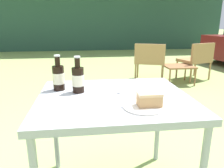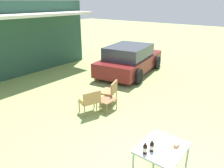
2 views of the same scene
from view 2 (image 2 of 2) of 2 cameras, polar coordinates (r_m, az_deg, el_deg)
parked_car at (r=10.70m, az=4.65°, el=6.37°), size 4.36×2.60×1.37m
wicker_chair_cushioned at (r=6.82m, az=-5.77°, el=-4.15°), size 0.71×0.63×0.78m
wicker_chair_plain at (r=7.50m, az=-0.41°, el=-1.65°), size 0.71×0.63×0.78m
garden_side_table at (r=7.08m, az=-1.43°, el=-4.29°), size 0.56×0.48×0.36m
patio_table at (r=4.45m, az=12.91°, el=-16.48°), size 0.94×0.81×0.75m
cake_on_plate at (r=4.45m, az=16.41°, el=-15.30°), size 0.23×0.23×0.08m
cola_bottle_near at (r=4.23m, az=10.36°, el=-15.83°), size 0.08×0.08×0.24m
cola_bottle_far at (r=4.16m, az=8.61°, el=-16.43°), size 0.08×0.08×0.24m
fork at (r=4.41m, az=16.22°, el=-16.08°), size 0.15×0.07×0.01m
loose_bottle_cap at (r=4.45m, az=12.65°, el=-15.26°), size 0.03×0.03×0.01m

